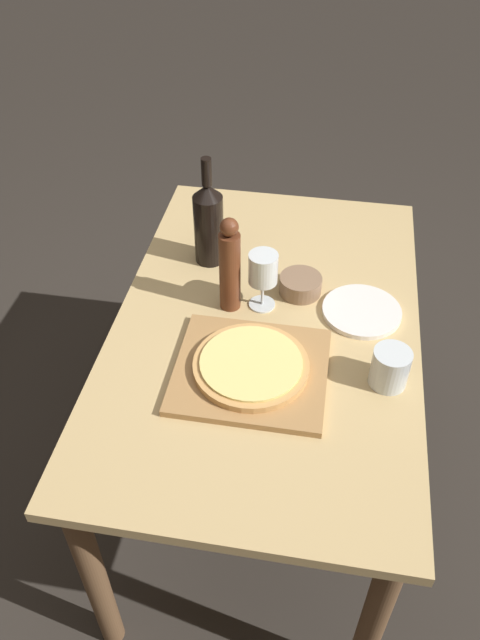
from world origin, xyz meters
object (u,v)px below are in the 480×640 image
wine_glass (263,270)px  small_bowl (300,285)px  wine_bottle (208,222)px  pizza (251,365)px  pepper_mill (230,266)px

wine_glass → small_bowl: size_ratio=1.44×
wine_glass → wine_bottle: bearing=135.6°
wine_glass → small_bowl: (0.09, 0.07, -0.09)m
pizza → pepper_mill: (-0.09, 0.23, 0.10)m
pizza → small_bowl: size_ratio=2.40×
wine_bottle → pepper_mill: size_ratio=1.18×
pepper_mill → small_bowl: 0.23m
pizza → wine_glass: size_ratio=1.66×
pepper_mill → wine_glass: size_ratio=1.65×
pizza → pepper_mill: size_ratio=1.01×
wine_bottle → wine_glass: size_ratio=1.95×
pizza → small_bowl: (0.09, 0.32, -0.00)m
pizza → wine_glass: (-0.01, 0.25, 0.09)m
pepper_mill → wine_glass: pepper_mill is taller
pizza → wine_glass: bearing=92.1°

